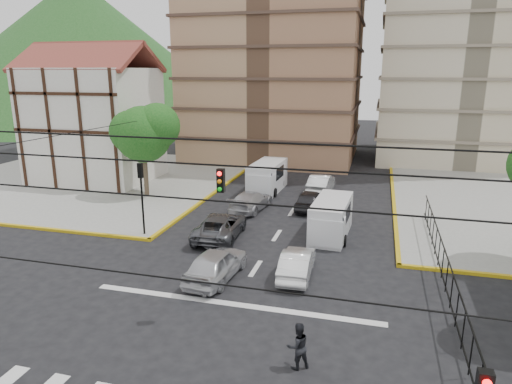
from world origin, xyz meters
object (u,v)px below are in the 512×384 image
(van_right_lane, at_px, (331,220))
(van_left_lane, at_px, (267,178))
(car_silver_front_left, at_px, (216,264))
(car_white_front_right, at_px, (297,263))
(pedestrian_crosswalk, at_px, (298,346))
(traffic_light_nw, at_px, (141,187))

(van_right_lane, bearing_deg, van_left_lane, 127.19)
(van_right_lane, xyz_separation_m, van_left_lane, (-6.28, 9.32, 0.09))
(van_left_lane, bearing_deg, car_silver_front_left, -81.95)
(van_right_lane, relative_size, car_white_front_right, 1.25)
(van_left_lane, xyz_separation_m, pedestrian_crosswalk, (6.57, -22.30, -0.35))
(van_left_lane, bearing_deg, traffic_light_nw, -108.51)
(traffic_light_nw, distance_m, car_silver_front_left, 8.01)
(pedestrian_crosswalk, bearing_deg, van_right_lane, -122.56)
(traffic_light_nw, height_order, car_silver_front_left, traffic_light_nw)
(car_silver_front_left, xyz_separation_m, car_white_front_right, (3.73, 1.33, -0.10))
(van_right_lane, relative_size, van_left_lane, 0.93)
(traffic_light_nw, relative_size, car_white_front_right, 1.08)
(car_silver_front_left, xyz_separation_m, pedestrian_crosswalk, (5.02, -5.75, 0.06))
(van_left_lane, distance_m, pedestrian_crosswalk, 23.25)
(traffic_light_nw, xyz_separation_m, car_silver_front_left, (6.25, -4.42, -2.34))
(traffic_light_nw, distance_m, car_white_front_right, 10.73)
(van_left_lane, bearing_deg, van_right_lane, -53.34)
(car_white_front_right, bearing_deg, van_left_lane, -73.02)
(car_silver_front_left, distance_m, pedestrian_crosswalk, 7.64)
(traffic_light_nw, height_order, pedestrian_crosswalk, traffic_light_nw)
(van_right_lane, distance_m, car_silver_front_left, 8.64)
(van_left_lane, relative_size, pedestrian_crosswalk, 3.30)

